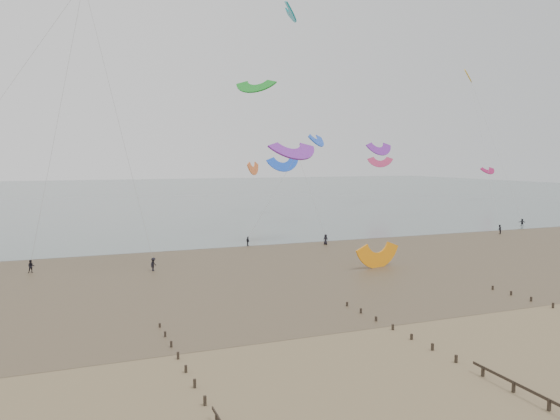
{
  "coord_description": "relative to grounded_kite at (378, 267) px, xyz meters",
  "views": [
    {
      "loc": [
        -21.21,
        -33.65,
        14.28
      ],
      "look_at": [
        3.36,
        28.0,
        8.0
      ],
      "focal_mm": 35.0,
      "sensor_mm": 36.0,
      "label": 1
    }
  ],
  "objects": [
    {
      "name": "kites_airborne",
      "position": [
        -28.12,
        55.42,
        21.86
      ],
      "size": [
        225.71,
        118.74,
        44.08
      ],
      "color": "#9A1349",
      "rests_on": "ground"
    },
    {
      "name": "grounded_kite",
      "position": [
        0.0,
        0.0,
        0.0
      ],
      "size": [
        7.14,
        6.12,
        3.41
      ],
      "primitive_type": null,
      "rotation": [
        1.54,
        0.0,
        0.23
      ],
      "color": "orange",
      "rests_on": "ground"
    },
    {
      "name": "sea_and_shore",
      "position": [
        -21.06,
        7.15,
        0.01
      ],
      "size": [
        500.0,
        665.0,
        0.03
      ],
      "color": "#475654",
      "rests_on": "ground"
    },
    {
      "name": "kitesurfers",
      "position": [
        -0.74,
        18.21,
        0.85
      ],
      "size": [
        125.6,
        19.04,
        1.79
      ],
      "color": "black",
      "rests_on": "ground"
    },
    {
      "name": "ground",
      "position": [
        -16.98,
        -27.25,
        0.0
      ],
      "size": [
        500.0,
        500.0,
        0.0
      ],
      "primitive_type": "plane",
      "color": "brown",
      "rests_on": "ground"
    }
  ]
}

